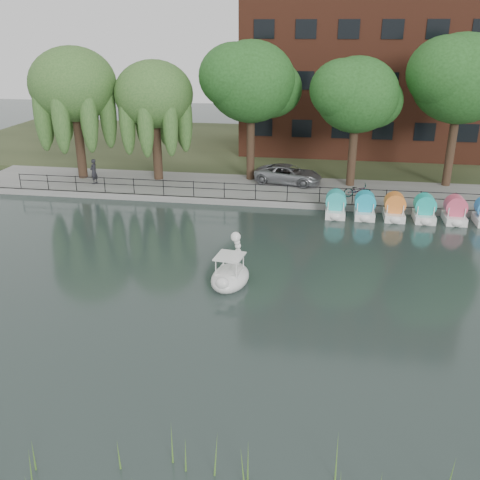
% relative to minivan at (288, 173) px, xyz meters
% --- Properties ---
extents(ground_plane, '(120.00, 120.00, 0.00)m').
position_rel_minivan_xyz_m(ground_plane, '(-1.76, -17.26, -1.13)').
color(ground_plane, '#394845').
extents(promenade, '(40.00, 6.00, 0.40)m').
position_rel_minivan_xyz_m(promenade, '(-1.76, -1.26, -0.93)').
color(promenade, gray).
rests_on(promenade, ground_plane).
extents(kerb, '(40.00, 0.25, 0.40)m').
position_rel_minivan_xyz_m(kerb, '(-1.76, -4.21, -0.93)').
color(kerb, gray).
rests_on(kerb, ground_plane).
extents(land_strip, '(60.00, 22.00, 0.36)m').
position_rel_minivan_xyz_m(land_strip, '(-1.76, 12.74, -0.95)').
color(land_strip, '#47512D').
rests_on(land_strip, ground_plane).
extents(railing, '(32.00, 0.05, 1.00)m').
position_rel_minivan_xyz_m(railing, '(-1.76, -4.01, 0.01)').
color(railing, black).
rests_on(railing, promenade).
extents(apartment_building, '(20.00, 10.07, 18.00)m').
position_rel_minivan_xyz_m(apartment_building, '(5.24, 12.71, 8.23)').
color(apartment_building, '#4C1E16').
rests_on(apartment_building, land_strip).
extents(willow_left, '(5.88, 5.88, 9.01)m').
position_rel_minivan_xyz_m(willow_left, '(-14.76, -0.76, 5.74)').
color(willow_left, '#473323').
rests_on(willow_left, promenade).
extents(willow_mid, '(5.32, 5.32, 8.15)m').
position_rel_minivan_xyz_m(willow_mid, '(-9.26, -0.26, 5.11)').
color(willow_mid, '#473323').
rests_on(willow_mid, promenade).
extents(broadleaf_center, '(6.00, 6.00, 9.25)m').
position_rel_minivan_xyz_m(broadleaf_center, '(-2.76, 0.74, 5.93)').
color(broadleaf_center, '#473323').
rests_on(broadleaf_center, promenade).
extents(broadleaf_right, '(5.40, 5.40, 8.32)m').
position_rel_minivan_xyz_m(broadleaf_right, '(4.24, 0.24, 5.25)').
color(broadleaf_right, '#473323').
rests_on(broadleaf_right, promenade).
extents(broadleaf_far, '(6.30, 6.30, 9.71)m').
position_rel_minivan_xyz_m(broadleaf_far, '(10.74, 1.24, 6.26)').
color(broadleaf_far, '#473323').
rests_on(broadleaf_far, promenade).
extents(minivan, '(3.39, 5.64, 1.47)m').
position_rel_minivan_xyz_m(minivan, '(0.00, 0.00, 0.00)').
color(minivan, gray).
rests_on(minivan, promenade).
extents(bicycle, '(0.69, 1.75, 1.00)m').
position_rel_minivan_xyz_m(bicycle, '(4.61, -2.58, -0.23)').
color(bicycle, gray).
rests_on(bicycle, promenade).
extents(pedestrian, '(0.61, 0.79, 1.98)m').
position_rel_minivan_xyz_m(pedestrian, '(-13.26, -2.19, 0.26)').
color(pedestrian, black).
rests_on(pedestrian, promenade).
extents(swan_boat, '(1.91, 2.70, 2.13)m').
position_rel_minivan_xyz_m(swan_boat, '(-1.37, -15.17, -0.67)').
color(swan_boat, white).
rests_on(swan_boat, ground_plane).
extents(pedal_boat_row, '(11.35, 1.70, 1.40)m').
position_rel_minivan_xyz_m(pedal_boat_row, '(8.33, -5.26, -0.53)').
color(pedal_boat_row, white).
rests_on(pedal_boat_row, ground_plane).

